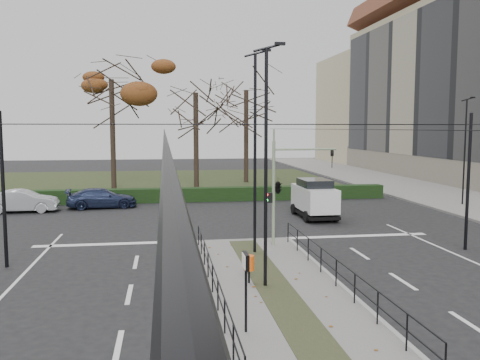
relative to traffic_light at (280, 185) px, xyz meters
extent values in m
plane|color=black|center=(-1.53, -3.57, -2.83)|extent=(140.00, 140.00, 0.00)
cube|color=slate|center=(-1.53, -6.07, -2.76)|extent=(4.40, 15.00, 0.14)
cube|color=slate|center=(16.47, 18.43, -2.76)|extent=(8.00, 90.00, 0.14)
cube|color=#233018|center=(-7.53, 28.43, -2.78)|extent=(38.00, 26.00, 0.10)
cube|color=black|center=(-7.53, 15.03, -2.33)|extent=(38.00, 1.00, 1.00)
cube|color=black|center=(20.42, 20.43, 7.07)|extent=(0.10, 50.96, 14.76)
cylinder|color=black|center=(-3.58, 0.43, -2.24)|extent=(0.04, 0.04, 0.90)
cylinder|color=black|center=(0.52, 0.43, -2.24)|extent=(0.04, 0.04, 0.90)
cylinder|color=black|center=(-3.58, -6.17, -1.79)|extent=(0.04, 13.20, 0.04)
cylinder|color=black|center=(0.52, -6.17, -1.79)|extent=(0.04, 13.20, 0.04)
cylinder|color=black|center=(-11.13, -1.57, 0.17)|extent=(0.14, 0.14, 6.00)
cylinder|color=black|center=(8.07, -1.57, 0.17)|extent=(0.14, 0.14, 6.00)
cylinder|color=black|center=(-1.53, -2.57, 2.67)|extent=(20.00, 0.02, 0.02)
cylinder|color=black|center=(-1.53, -0.57, 2.67)|extent=(20.00, 0.02, 0.02)
cylinder|color=black|center=(-5.03, -5.57, 2.47)|extent=(0.02, 34.00, 0.02)
cylinder|color=black|center=(1.97, -5.57, 2.47)|extent=(0.02, 34.00, 0.02)
cylinder|color=gray|center=(-0.27, 0.00, -0.38)|extent=(0.14, 0.14, 4.63)
cylinder|color=gray|center=(1.15, 0.00, 1.58)|extent=(2.85, 0.09, 0.09)
imported|color=black|center=(2.40, 0.00, 1.13)|extent=(0.14, 0.17, 0.80)
imported|color=black|center=(-0.07, 0.00, -0.02)|extent=(0.53, 1.79, 0.71)
cube|color=black|center=(-0.43, 0.00, -0.56)|extent=(0.20, 0.14, 0.45)
sphere|color=#FF0C0C|center=(-0.52, 0.00, -0.42)|extent=(0.10, 0.10, 0.10)
sphere|color=#0CE533|center=(-0.52, 0.00, -0.66)|extent=(0.10, 0.10, 0.10)
cylinder|color=black|center=(-2.27, -5.38, -2.46)|extent=(0.07, 0.07, 0.46)
cylinder|color=#EC530D|center=(-2.27, -5.38, -2.01)|extent=(0.37, 0.37, 0.50)
cylinder|color=black|center=(-3.03, -9.45, -1.72)|extent=(0.07, 0.07, 1.96)
cube|color=black|center=(-3.03, -9.45, -0.84)|extent=(0.10, 0.54, 0.41)
cube|color=beige|center=(-3.09, -9.45, -0.84)|extent=(0.02, 0.47, 0.34)
cylinder|color=black|center=(-1.79, -5.79, 1.17)|extent=(0.12, 0.12, 7.73)
cube|color=black|center=(-1.36, -5.79, 5.18)|extent=(0.34, 0.14, 0.10)
cylinder|color=black|center=(-1.34, -1.25, 1.41)|extent=(0.12, 0.12, 8.21)
cube|color=black|center=(-0.87, -1.25, 5.67)|extent=(0.36, 0.14, 0.10)
cylinder|color=black|center=(15.18, 10.00, 0.87)|extent=(0.11, 0.11, 7.12)
cube|color=black|center=(15.58, 10.00, 4.56)|extent=(0.31, 0.12, 0.09)
imported|color=#B5B9BE|center=(-14.03, 11.82, -2.11)|extent=(4.42, 1.69, 1.44)
imported|color=#1D2544|center=(-9.25, 12.90, -2.17)|extent=(4.77, 2.39, 1.33)
cube|color=silver|center=(3.78, 7.15, -1.65)|extent=(1.80, 4.22, 1.36)
cube|color=black|center=(3.78, 7.15, -0.83)|extent=(1.65, 2.33, 0.64)
cube|color=black|center=(3.78, 7.15, -2.53)|extent=(1.84, 4.30, 0.18)
cylinder|color=black|center=(4.68, 5.77, -2.50)|extent=(0.23, 0.66, 0.66)
cylinder|color=black|center=(2.91, 5.76, -2.50)|extent=(0.23, 0.66, 0.66)
cylinder|color=black|center=(4.66, 8.55, -2.50)|extent=(0.23, 0.66, 0.66)
cylinder|color=black|center=(2.89, 8.53, -2.50)|extent=(0.23, 0.66, 0.66)
cylinder|color=black|center=(-9.41, 23.01, 1.95)|extent=(0.44, 0.44, 9.37)
ellipsoid|color=#592F14|center=(-9.41, 23.01, 6.63)|extent=(9.09, 9.09, 5.89)
cylinder|color=black|center=(2.82, 26.74, 1.70)|extent=(0.44, 0.44, 8.87)
cylinder|color=black|center=(-2.26, 22.96, 1.43)|extent=(0.44, 0.44, 8.32)
camera|label=1|loc=(-5.04, -21.87, 2.52)|focal=38.00mm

